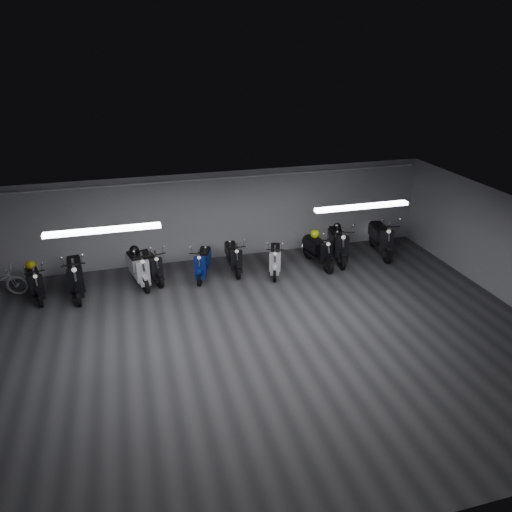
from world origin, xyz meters
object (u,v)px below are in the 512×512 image
object	(u,v)px
scooter_1	(75,270)
scooter_4	(203,258)
helmet_1	(31,265)
helmet_2	(337,227)
helmet_0	(315,234)
scooter_7	(319,246)
scooter_9	(381,233)
scooter_6	(275,254)
helmet_3	(134,250)
scooter_0	(34,277)
scooter_2	(138,263)
scooter_5	(233,252)
scooter_8	(338,239)
scooter_3	(150,261)

from	to	relation	value
scooter_1	scooter_4	size ratio (longest dim) A/B	1.20
helmet_1	helmet_2	distance (m)	8.99
scooter_4	helmet_0	xyz separation A→B (m)	(3.52, 0.09, 0.36)
scooter_1	helmet_1	xyz separation A→B (m)	(-1.12, 0.33, 0.15)
scooter_7	scooter_9	size ratio (longest dim) A/B	0.90
scooter_6	helmet_3	world-z (taller)	scooter_6
helmet_1	helmet_3	distance (m)	2.73
scooter_0	scooter_9	xyz separation A→B (m)	(10.39, 0.17, 0.13)
scooter_2	helmet_1	bearing A→B (deg)	163.13
scooter_4	helmet_2	bearing A→B (deg)	24.41
scooter_2	helmet_3	size ratio (longest dim) A/B	6.44
scooter_0	scooter_7	size ratio (longest dim) A/B	0.92
scooter_2	scooter_4	bearing A→B (deg)	-14.80
scooter_6	helmet_0	size ratio (longest dim) A/B	5.99
scooter_9	scooter_6	bearing A→B (deg)	-164.05
scooter_5	helmet_1	xyz separation A→B (m)	(-5.58, 0.01, 0.27)
scooter_5	helmet_0	distance (m)	2.58
scooter_8	scooter_1	bearing A→B (deg)	-167.07
scooter_0	helmet_2	distance (m)	8.94
helmet_0	helmet_3	bearing A→B (deg)	178.11
scooter_0	scooter_8	xyz separation A→B (m)	(8.87, 0.12, 0.12)
scooter_1	scooter_6	distance (m)	5.62
helmet_2	scooter_7	bearing A→B (deg)	-148.53
scooter_1	helmet_3	distance (m)	1.68
scooter_6	scooter_8	world-z (taller)	scooter_8
scooter_5	helmet_1	bearing A→B (deg)	-179.09
scooter_1	scooter_7	world-z (taller)	scooter_1
scooter_8	helmet_3	xyz separation A→B (m)	(-6.21, 0.20, 0.23)
helmet_3	scooter_8	bearing A→B (deg)	-1.87
helmet_0	helmet_2	bearing A→B (deg)	16.21
scooter_7	scooter_9	world-z (taller)	scooter_9
helmet_1	scooter_8	bearing A→B (deg)	-0.65
helmet_3	scooter_2	bearing A→B (deg)	-76.00
helmet_1	helmet_3	xyz separation A→B (m)	(2.73, 0.10, 0.08)
scooter_3	helmet_3	distance (m)	0.54
scooter_8	scooter_4	bearing A→B (deg)	-167.87
scooter_6	scooter_7	world-z (taller)	scooter_7
scooter_4	helmet_0	distance (m)	3.54
scooter_1	scooter_3	bearing A→B (deg)	3.54
scooter_5	helmet_1	world-z (taller)	scooter_5
scooter_2	scooter_8	world-z (taller)	scooter_8
scooter_3	scooter_7	world-z (taller)	scooter_7
scooter_8	scooter_3	bearing A→B (deg)	-169.86
scooter_5	scooter_2	bearing A→B (deg)	-176.29
helmet_0	scooter_3	bearing A→B (deg)	178.96
scooter_5	helmet_3	bearing A→B (deg)	178.81
scooter_8	scooter_9	bearing A→B (deg)	13.17
scooter_2	scooter_0	bearing A→B (deg)	167.71
scooter_0	scooter_5	world-z (taller)	scooter_5
scooter_6	helmet_2	distance (m)	2.37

